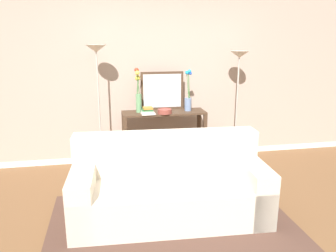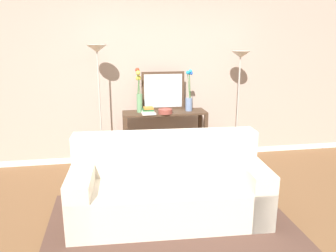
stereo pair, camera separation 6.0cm
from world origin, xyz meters
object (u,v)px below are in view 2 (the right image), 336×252
Objects in this scene: wall_mirror at (163,91)px; fruit_bowl at (165,111)px; couch at (168,189)px; console_table at (165,129)px; book_stack at (148,111)px; vase_short_flowers at (189,99)px; vase_tall_flowers at (139,93)px; book_row_under_console at (146,163)px; floor_lamp_right at (239,76)px; floor_lamp_left at (98,74)px.

wall_mirror is 0.37m from fruit_bowl.
console_table is at bearing 82.23° from couch.
vase_short_flowers is at bearing 11.09° from book_stack.
book_row_under_console is at bearing -21.50° from vase_tall_flowers.
console_table is at bearing 177.03° from floor_lamp_right.
vase_tall_flowers reaches higher than wall_mirror.
book_stack is at bearing -177.16° from floor_lamp_right.
wall_mirror is 0.39m from vase_tall_flowers.
vase_tall_flowers reaches higher than console_table.
couch reaches higher than book_row_under_console.
floor_lamp_left is 1.06× the size of floor_lamp_right.
book_row_under_console is (0.63, 0.06, -1.35)m from floor_lamp_left.
book_row_under_console is (0.08, -0.03, -1.06)m from vase_tall_flowers.
couch is 5.05× the size of book_row_under_console.
vase_short_flowers is at bearing 17.43° from fruit_bowl.
couch is at bearing -62.56° from floor_lamp_left.
console_table is 1.24m from floor_lamp_left.
floor_lamp_right is 1.20m from fruit_bowl.
fruit_bowl reaches higher than couch.
floor_lamp_left reaches higher than book_row_under_console.
floor_lamp_left is 1.49m from book_row_under_console.
floor_lamp_right reaches higher than vase_tall_flowers.
floor_lamp_left reaches higher than vase_tall_flowers.
floor_lamp_left is 2.01m from floor_lamp_right.
wall_mirror is (0.92, 0.21, -0.29)m from floor_lamp_left.
couch is 1.15× the size of floor_lamp_left.
floor_lamp_left is 0.63m from vase_tall_flowers.
book_row_under_console is (-0.29, -0.00, -0.52)m from console_table.
wall_mirror is 3.14× the size of fruit_bowl.
floor_lamp_left is at bearing 176.04° from fruit_bowl.
wall_mirror is (0.00, 0.16, 0.55)m from console_table.
wall_mirror is at bearing 88.60° from console_table.
console_table is at bearing 0.00° from book_row_under_console.
vase_short_flowers is at bearing 2.39° from floor_lamp_left.
book_stack is (-1.35, -0.07, -0.45)m from floor_lamp_right.
wall_mirror is at bearing 47.67° from book_stack.
wall_mirror reaches higher than book_row_under_console.
fruit_bowl is at bearing -3.96° from floor_lamp_left.
vase_tall_flowers is 1.06m from book_row_under_console.
book_row_under_console is (-0.09, 1.44, -0.26)m from couch.
vase_tall_flowers reaches higher than book_stack.
book_row_under_console is at bearing 177.65° from floor_lamp_right.
couch is 1.70m from vase_short_flowers.
floor_lamp_left reaches higher than book_stack.
console_table is at bearing 179.43° from vase_short_flowers.
couch is 1.48m from console_table.
floor_lamp_right is at bearing -2.35° from book_row_under_console.
couch reaches higher than console_table.
vase_tall_flowers is at bearing 157.12° from fruit_bowl.
console_table is at bearing 85.13° from fruit_bowl.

